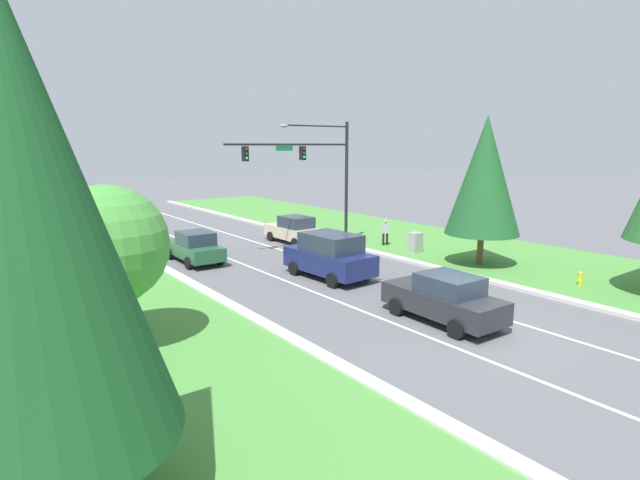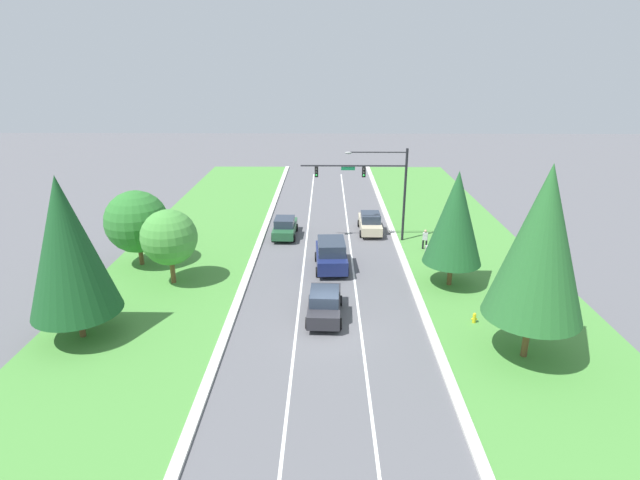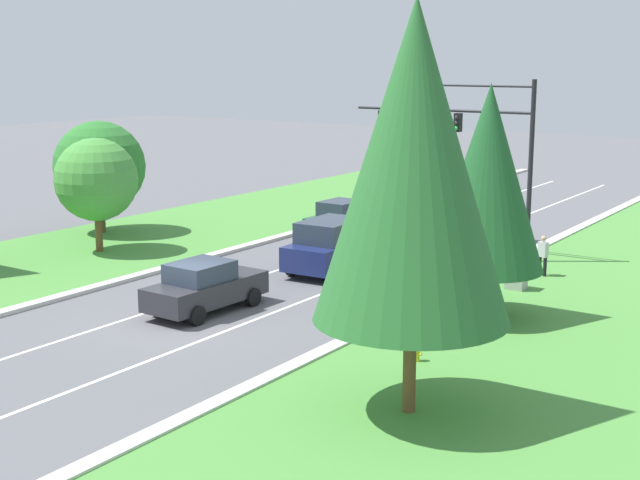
{
  "view_description": "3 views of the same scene",
  "coord_description": "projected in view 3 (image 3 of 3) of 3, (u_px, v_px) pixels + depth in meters",
  "views": [
    {
      "loc": [
        -14.05,
        -9.68,
        6.26
      ],
      "look_at": [
        -0.25,
        8.78,
        1.87
      ],
      "focal_mm": 28.0,
      "sensor_mm": 36.0,
      "label": 1
    },
    {
      "loc": [
        -0.16,
        -24.58,
        14.12
      ],
      "look_at": [
        -0.6,
        9.76,
        1.78
      ],
      "focal_mm": 28.0,
      "sensor_mm": 36.0,
      "label": 2
    },
    {
      "loc": [
        19.46,
        -20.86,
        8.49
      ],
      "look_at": [
        0.56,
        7.27,
        1.6
      ],
      "focal_mm": 50.0,
      "sensor_mm": 36.0,
      "label": 3
    }
  ],
  "objects": [
    {
      "name": "lane_stripe_inner_left",
      "position": [
        144.0,
        313.0,
        30.28
      ],
      "size": [
        0.14,
        81.0,
        0.01
      ],
      "color": "white",
      "rests_on": "ground_plane"
    },
    {
      "name": "champagne_sedan",
      "position": [
        492.0,
        229.0,
        40.79
      ],
      "size": [
        1.97,
        4.69,
        1.77
      ],
      "rotation": [
        0.0,
        0.0,
        -0.0
      ],
      "color": "beige",
      "rests_on": "ground_plane"
    },
    {
      "name": "traffic_signal_mast",
      "position": [
        476.0,
        138.0,
        38.11
      ],
      "size": [
        8.49,
        0.41,
        7.69
      ],
      "color": "black",
      "rests_on": "ground_plane"
    },
    {
      "name": "navy_suv",
      "position": [
        332.0,
        246.0,
        35.98
      ],
      "size": [
        2.45,
        4.72,
        2.16
      ],
      "rotation": [
        0.0,
        0.0,
        0.05
      ],
      "color": "navy",
      "rests_on": "ground_plane"
    },
    {
      "name": "curb_strip_left",
      "position": [
        67.0,
        295.0,
        32.37
      ],
      "size": [
        0.5,
        90.0,
        0.15
      ],
      "color": "beige",
      "rests_on": "ground_plane"
    },
    {
      "name": "oak_far_left_tree",
      "position": [
        96.0,
        180.0,
        39.12
      ],
      "size": [
        3.67,
        3.67,
        5.14
      ],
      "color": "brown",
      "rests_on": "ground_plane"
    },
    {
      "name": "utility_cabinet",
      "position": [
        516.0,
        275.0,
        33.11
      ],
      "size": [
        0.7,
        0.6,
        1.24
      ],
      "color": "#9E9E99",
      "rests_on": "ground_plane"
    },
    {
      "name": "conifer_far_right_tree",
      "position": [
        414.0,
        163.0,
        20.48
      ],
      "size": [
        4.7,
        4.7,
        9.91
      ],
      "color": "brown",
      "rests_on": "ground_plane"
    },
    {
      "name": "charcoal_sedan",
      "position": [
        205.0,
        287.0,
        30.37
      ],
      "size": [
        2.14,
        4.61,
        1.77
      ],
      "rotation": [
        0.0,
        0.0,
        -0.03
      ],
      "color": "#28282D",
      "rests_on": "ground_plane"
    },
    {
      "name": "conifer_near_right_tree",
      "position": [
        488.0,
        178.0,
        28.68
      ],
      "size": [
        3.79,
        3.79,
        7.77
      ],
      "color": "brown",
      "rests_on": "ground_plane"
    },
    {
      "name": "fire_hydrant",
      "position": [
        416.0,
        352.0,
        25.24
      ],
      "size": [
        0.34,
        0.2,
        0.7
      ],
      "color": "gold",
      "rests_on": "ground_plane"
    },
    {
      "name": "oak_near_left_tree",
      "position": [
        99.0,
        167.0,
        43.49
      ],
      "size": [
        4.46,
        4.46,
        5.58
      ],
      "color": "brown",
      "rests_on": "ground_plane"
    },
    {
      "name": "curb_strip_right",
      "position": [
        326.0,
        351.0,
        26.19
      ],
      "size": [
        0.5,
        90.0,
        0.15
      ],
      "color": "beige",
      "rests_on": "ground_plane"
    },
    {
      "name": "lane_stripe_inner_right",
      "position": [
        225.0,
        331.0,
        28.31
      ],
      "size": [
        0.14,
        81.0,
        0.01
      ],
      "color": "white",
      "rests_on": "ground_plane"
    },
    {
      "name": "forest_sedan",
      "position": [
        343.0,
        218.0,
        43.78
      ],
      "size": [
        2.05,
        4.5,
        1.71
      ],
      "rotation": [
        0.0,
        0.0,
        -0.02
      ],
      "color": "#235633",
      "rests_on": "ground_plane"
    },
    {
      "name": "grass_verge_right",
      "position": [
        493.0,
        388.0,
        23.33
      ],
      "size": [
        10.0,
        90.0,
        0.08
      ],
      "color": "#4C8E3D",
      "rests_on": "ground_plane"
    },
    {
      "name": "pedestrian",
      "position": [
        543.0,
        254.0,
        35.09
      ],
      "size": [
        0.43,
        0.33,
        1.69
      ],
      "rotation": [
        0.0,
        0.0,
        2.82
      ],
      "color": "black",
      "rests_on": "ground_plane"
    },
    {
      "name": "ground_plane",
      "position": [
        183.0,
        322.0,
        29.3
      ],
      "size": [
        160.0,
        160.0,
        0.0
      ],
      "primitive_type": "plane",
      "color": "#5B5B60"
    }
  ]
}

